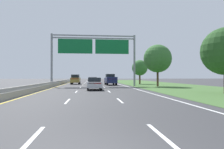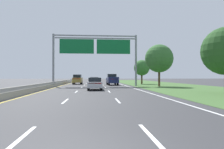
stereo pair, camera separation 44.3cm
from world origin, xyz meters
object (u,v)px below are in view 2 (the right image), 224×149
pickup_truck_navy (112,80)px  roadside_tree_far (142,68)px  overhead_sign_gantry (95,49)px  car_gold_left_lane_suv (78,79)px  car_silver_centre_lane_sedan (95,83)px  roadside_tree_mid (159,59)px  car_black_centre_lane_sedan (94,81)px

pickup_truck_navy → roadside_tree_far: roadside_tree_far is taller
overhead_sign_gantry → pickup_truck_navy: overhead_sign_gantry is taller
pickup_truck_navy → car_gold_left_lane_suv: size_ratio=1.15×
car_silver_centre_lane_sedan → roadside_tree_far: roadside_tree_far is taller
pickup_truck_navy → roadside_tree_mid: size_ratio=0.76×
car_black_centre_lane_sedan → roadside_tree_far: size_ratio=0.82×
overhead_sign_gantry → car_silver_centre_lane_sedan: 11.84m
overhead_sign_gantry → pickup_truck_navy: (3.37, 4.26, -5.51)m
car_black_centre_lane_sedan → roadside_tree_mid: (11.10, -5.92, 3.96)m
roadside_tree_mid → roadside_tree_far: 11.14m
overhead_sign_gantry → roadside_tree_mid: (10.88, -2.37, -1.80)m
car_silver_centre_lane_sedan → roadside_tree_far: (10.46, 19.04, 2.82)m
car_gold_left_lane_suv → car_silver_centre_lane_sedan: (3.80, -19.86, -0.28)m
car_silver_centre_lane_sedan → roadside_tree_mid: (10.97, 7.97, 3.96)m
car_silver_centre_lane_sedan → pickup_truck_navy: bearing=-13.8°
car_gold_left_lane_suv → roadside_tree_mid: bearing=-128.0°
overhead_sign_gantry → roadside_tree_mid: overhead_sign_gantry is taller
car_gold_left_lane_suv → roadside_tree_far: (14.26, -0.82, 2.54)m
car_black_centre_lane_sedan → roadside_tree_mid: size_ratio=0.62×
car_gold_left_lane_suv → overhead_sign_gantry: bearing=-156.9°
car_gold_left_lane_suv → pickup_truck_navy: bearing=-125.1°
car_gold_left_lane_suv → roadside_tree_far: roadside_tree_far is taller
car_black_centre_lane_sedan → overhead_sign_gantry: bearing=-178.0°
pickup_truck_navy → roadside_tree_mid: (7.52, -6.63, 3.70)m
car_silver_centre_lane_sedan → overhead_sign_gantry: bearing=-1.0°
car_silver_centre_lane_sedan → roadside_tree_far: 21.91m
pickup_truck_navy → car_black_centre_lane_sedan: size_ratio=1.23×
overhead_sign_gantry → car_gold_left_lane_suv: 11.65m
roadside_tree_mid → car_gold_left_lane_suv: bearing=141.2°
pickup_truck_navy → overhead_sign_gantry: bearing=140.0°
car_silver_centre_lane_sedan → roadside_tree_far: bearing=-29.3°
car_gold_left_lane_suv → roadside_tree_far: size_ratio=0.87×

